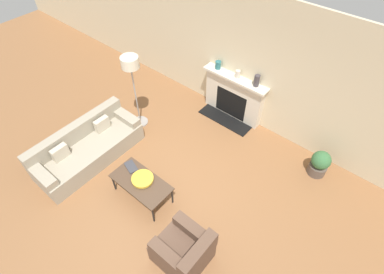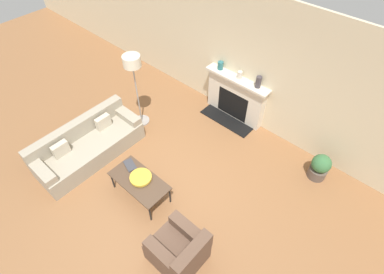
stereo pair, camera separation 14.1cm
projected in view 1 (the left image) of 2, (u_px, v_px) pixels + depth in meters
name	position (u px, v px, depth m)	size (l,w,h in m)	color
ground_plane	(155.00, 196.00, 5.67)	(18.00, 18.00, 0.00)	brown
wall_back	(250.00, 63.00, 6.16)	(18.00, 0.06, 2.90)	beige
fireplace	(233.00, 97.00, 6.86)	(1.56, 0.59, 1.07)	beige
couch	(87.00, 148.00, 6.12)	(0.85, 2.23, 0.76)	#9E937F
armchair_near	(184.00, 251.00, 4.64)	(0.80, 0.73, 0.79)	brown
coffee_table	(141.00, 183.00, 5.37)	(1.12, 0.57, 0.46)	#4C3828
bowl	(143.00, 179.00, 5.34)	(0.40, 0.40, 0.07)	gold
book	(131.00, 167.00, 5.56)	(0.33, 0.25, 0.02)	#38383D
floor_lamp	(131.00, 71.00, 6.00)	(0.36, 0.36, 1.75)	gray
mantel_vase_left	(218.00, 65.00, 6.61)	(0.13, 0.13, 0.18)	#28666B
mantel_vase_center_left	(238.00, 74.00, 6.39)	(0.11, 0.11, 0.17)	beige
mantel_vase_center_right	(257.00, 81.00, 6.15)	(0.12, 0.12, 0.26)	#3D383D
potted_plant	(320.00, 163.00, 5.84)	(0.37, 0.37, 0.58)	brown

